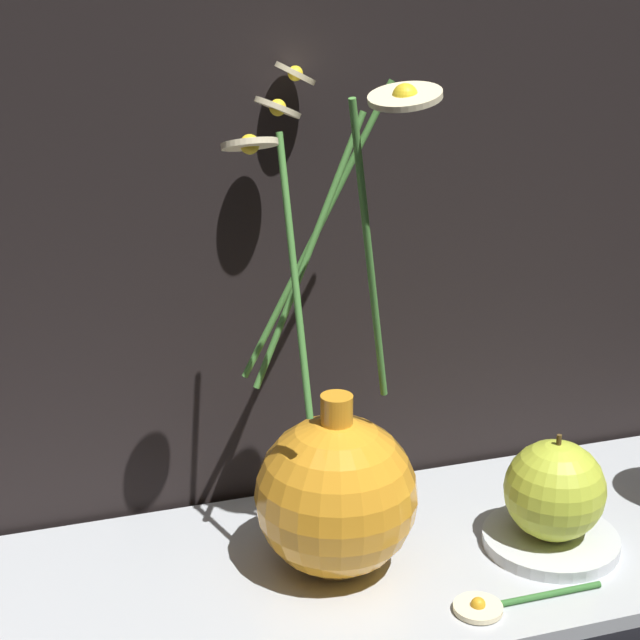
% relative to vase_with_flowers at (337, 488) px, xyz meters
% --- Properties ---
extents(ground_plane, '(6.00, 6.00, 0.00)m').
position_rel_vase_with_flowers_xyz_m(ground_plane, '(-0.02, 0.00, -0.08)').
color(ground_plane, black).
extents(shelf, '(0.87, 0.25, 0.01)m').
position_rel_vase_with_flowers_xyz_m(shelf, '(-0.02, 0.00, -0.08)').
color(shelf, '#B2B7BC').
rests_on(shelf, ground_plane).
extents(vase_with_flowers, '(0.15, 0.20, 0.37)m').
position_rel_vase_with_flowers_xyz_m(vase_with_flowers, '(0.00, 0.00, 0.00)').
color(vase_with_flowers, orange).
rests_on(vase_with_flowers, shelf).
extents(saucer_plate, '(0.11, 0.11, 0.01)m').
position_rel_vase_with_flowers_xyz_m(saucer_plate, '(0.17, -0.02, -0.06)').
color(saucer_plate, silver).
rests_on(saucer_plate, shelf).
extents(orange_fruit, '(0.08, 0.08, 0.09)m').
position_rel_vase_with_flowers_xyz_m(orange_fruit, '(0.17, -0.02, -0.02)').
color(orange_fruit, '#B7C638').
rests_on(orange_fruit, saucer_plate).
extents(loose_daisy, '(0.12, 0.04, 0.01)m').
position_rel_vase_with_flowers_xyz_m(loose_daisy, '(0.09, -0.08, -0.07)').
color(loose_daisy, '#336B2D').
rests_on(loose_daisy, shelf).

